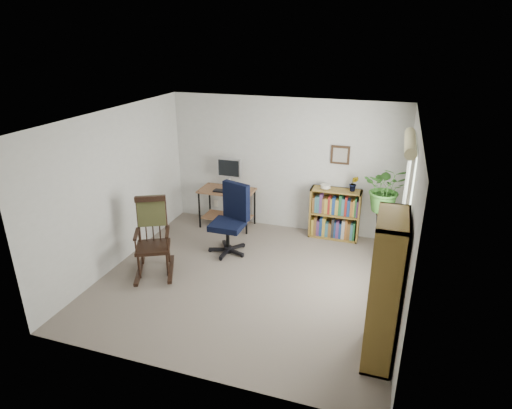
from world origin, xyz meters
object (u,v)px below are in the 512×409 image
(office_chair, at_px, (227,220))
(tall_bookshelf, at_px, (385,290))
(low_bookshelf, at_px, (335,214))
(desk, at_px, (227,208))
(rocking_chair, at_px, (152,237))

(office_chair, bearing_deg, tall_bookshelf, -15.99)
(office_chair, distance_m, low_bookshelf, 1.94)
(desk, xyz_separation_m, office_chair, (0.40, -0.99, 0.23))
(tall_bookshelf, bearing_deg, office_chair, 145.04)
(low_bookshelf, relative_size, tall_bookshelf, 0.53)
(desk, bearing_deg, rocking_chair, -102.09)
(low_bookshelf, xyz_separation_m, tall_bookshelf, (0.93, -2.87, 0.40))
(office_chair, relative_size, tall_bookshelf, 0.69)
(low_bookshelf, height_order, tall_bookshelf, tall_bookshelf)
(office_chair, height_order, low_bookshelf, office_chair)
(desk, distance_m, rocking_chair, 2.00)
(desk, distance_m, tall_bookshelf, 4.03)
(rocking_chair, bearing_deg, desk, 51.43)
(rocking_chair, xyz_separation_m, low_bookshelf, (2.40, 2.06, -0.14))
(low_bookshelf, bearing_deg, office_chair, -144.96)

